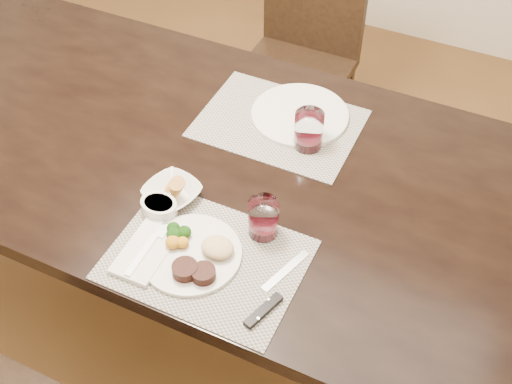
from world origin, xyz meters
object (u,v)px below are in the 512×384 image
at_px(chair_far, 302,48).
at_px(cracker_bowl, 172,192).
at_px(steak_knife, 269,300).
at_px(wine_glass_near, 263,219).
at_px(far_plate, 300,115).
at_px(dinner_plate, 194,254).

xyz_separation_m(chair_far, cracker_bowl, (0.08, -1.12, 0.27)).
xyz_separation_m(chair_far, steak_knife, (0.44, -1.31, 0.26)).
distance_m(steak_knife, wine_glass_near, 0.21).
height_order(wine_glass_near, far_plate, wine_glass_near).
distance_m(steak_knife, far_plate, 0.66).
bearing_deg(chair_far, steak_knife, -71.20).
distance_m(cracker_bowl, far_plate, 0.48).
bearing_deg(chair_far, wine_glass_near, -72.90).
bearing_deg(dinner_plate, steak_knife, -22.58).
height_order(dinner_plate, wine_glass_near, wine_glass_near).
height_order(steak_knife, wine_glass_near, wine_glass_near).
bearing_deg(chair_far, cracker_bowl, -85.76).
distance_m(cracker_bowl, wine_glass_near, 0.26).
bearing_deg(wine_glass_near, steak_knife, -61.54).
bearing_deg(chair_far, dinner_plate, -79.66).
distance_m(dinner_plate, cracker_bowl, 0.21).
height_order(cracker_bowl, wine_glass_near, wine_glass_near).
distance_m(chair_far, steak_knife, 1.40).
relative_size(chair_far, dinner_plate, 3.66).
height_order(chair_far, steak_knife, chair_far).
bearing_deg(wine_glass_near, chair_far, 107.10).
bearing_deg(wine_glass_near, dinner_plate, -128.28).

